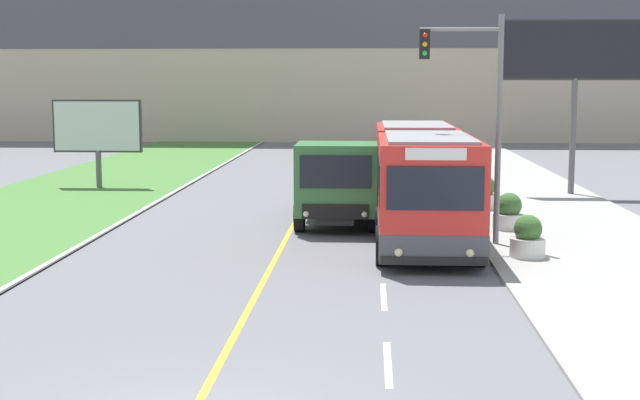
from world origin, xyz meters
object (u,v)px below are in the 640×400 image
at_px(city_bus, 420,181).
at_px(planter_round_second, 509,213).
at_px(planter_round_far, 471,181).
at_px(dump_truck, 338,184).
at_px(billboard_small, 97,128).
at_px(planter_round_near, 528,239).
at_px(traffic_light_mast, 477,101).
at_px(planter_round_third, 484,194).
at_px(billboard_large, 576,57).

bearing_deg(city_bus, planter_round_second, 9.03).
bearing_deg(city_bus, planter_round_far, 74.48).
height_order(dump_truck, billboard_small, billboard_small).
relative_size(city_bus, dump_truck, 1.80).
distance_m(dump_truck, planter_round_near, 7.27).
bearing_deg(traffic_light_mast, dump_truck, 140.41).
height_order(traffic_light_mast, planter_round_far, traffic_light_mast).
relative_size(dump_truck, planter_round_second, 6.01).
relative_size(planter_round_second, planter_round_third, 0.94).
bearing_deg(billboard_large, planter_round_third, -131.62).
bearing_deg(planter_round_near, dump_truck, 134.54).
bearing_deg(planter_round_far, billboard_large, 2.75).
distance_m(dump_truck, planter_round_third, 6.24).
distance_m(traffic_light_mast, planter_round_second, 4.45).
height_order(traffic_light_mast, planter_round_second, traffic_light_mast).
bearing_deg(city_bus, planter_round_third, 62.37).
bearing_deg(planter_round_far, billboard_small, 173.98).
relative_size(billboard_large, planter_round_third, 5.82).
xyz_separation_m(city_bus, dump_truck, (-2.53, 1.21, -0.26)).
height_order(planter_round_near, planter_round_second, planter_round_second).
distance_m(billboard_large, planter_round_far, 6.37).
distance_m(traffic_light_mast, planter_round_near, 4.12).
distance_m(traffic_light_mast, billboard_small, 19.49).
bearing_deg(traffic_light_mast, planter_round_third, 80.59).
distance_m(city_bus, planter_round_second, 2.95).
xyz_separation_m(dump_truck, planter_round_near, (5.07, -5.15, -0.77)).
height_order(planter_round_second, planter_round_far, planter_round_far).
bearing_deg(planter_round_near, planter_round_second, 87.53).
xyz_separation_m(traffic_light_mast, billboard_small, (-14.57, 12.87, -1.45)).
relative_size(city_bus, planter_round_third, 10.15).
distance_m(dump_truck, billboard_small, 14.42).
height_order(dump_truck, planter_round_far, dump_truck).
relative_size(planter_round_third, planter_round_far, 1.03).
bearing_deg(city_bus, traffic_light_mast, -55.70).
bearing_deg(planter_round_far, traffic_light_mast, -95.94).
relative_size(dump_truck, billboard_small, 1.77).
xyz_separation_m(dump_truck, billboard_large, (9.11, 8.17, 4.17)).
height_order(planter_round_near, planter_round_far, planter_round_far).
distance_m(billboard_small, planter_round_third, 16.94).
xyz_separation_m(billboard_small, planter_round_second, (15.91, -10.41, -2.01)).
relative_size(city_bus, planter_round_far, 10.50).
height_order(city_bus, planter_round_second, city_bus).
height_order(dump_truck, planter_round_third, dump_truck).
height_order(city_bus, dump_truck, city_bus).
distance_m(traffic_light_mast, planter_round_third, 7.73).
bearing_deg(planter_round_second, planter_round_third, 92.73).
height_order(traffic_light_mast, planter_round_third, traffic_light_mast).
xyz_separation_m(billboard_small, planter_round_near, (15.72, -14.78, -2.01)).
height_order(city_bus, planter_round_third, city_bus).
bearing_deg(dump_truck, traffic_light_mast, -39.59).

